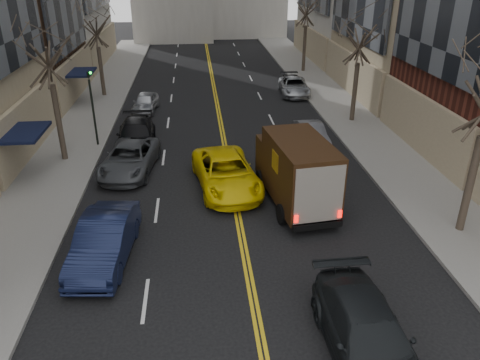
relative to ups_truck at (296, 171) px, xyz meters
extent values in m
cube|color=slate|center=(-11.63, 12.98, -1.53)|extent=(4.00, 66.00, 0.15)
cube|color=slate|center=(6.37, 12.98, -1.53)|extent=(4.00, 66.00, 0.15)
cube|color=black|center=(-12.63, 3.98, 0.80)|extent=(2.00, 3.00, 0.15)
cube|color=black|center=(-13.53, 3.98, -0.25)|extent=(0.20, 3.00, 2.50)
cube|color=black|center=(-12.63, 16.98, 0.80)|extent=(2.00, 3.00, 0.15)
cube|color=black|center=(-13.53, 16.98, -0.25)|extent=(0.20, 3.00, 2.50)
cylinder|color=#382D23|center=(-11.43, 5.98, 0.57)|extent=(0.30, 0.30, 4.05)
cylinder|color=#382D23|center=(-11.43, 18.98, 0.39)|extent=(0.30, 0.30, 3.69)
cylinder|color=#382D23|center=(6.17, -3.02, 0.53)|extent=(0.30, 0.30, 3.96)
cylinder|color=#382D23|center=(6.17, 10.98, 0.44)|extent=(0.30, 0.30, 3.78)
cylinder|color=#382D23|center=(6.17, 25.98, 0.62)|extent=(0.30, 0.30, 4.14)
cylinder|color=black|center=(-10.03, 7.98, 0.45)|extent=(0.12, 0.12, 3.80)
imported|color=black|center=(-10.03, 7.98, 2.80)|extent=(0.15, 0.18, 0.90)
sphere|color=#0CE526|center=(-9.88, 7.88, 2.75)|extent=(0.14, 0.14, 0.14)
cube|color=black|center=(0.00, 0.00, -1.10)|extent=(2.70, 6.01, 0.27)
cube|color=black|center=(-0.26, 2.11, -0.19)|extent=(2.31, 1.80, 1.91)
cube|color=black|center=(0.06, -0.50, 0.21)|extent=(2.71, 4.68, 2.72)
cube|color=black|center=(0.35, -2.77, -1.10)|extent=(2.09, 0.42, 0.27)
cube|color=red|center=(-0.55, -2.91, -0.69)|extent=(0.17, 0.07, 0.32)
cube|color=red|center=(1.25, -2.68, -0.69)|extent=(0.17, 0.07, 0.32)
cube|color=gold|center=(-1.04, -0.59, 0.76)|extent=(0.14, 0.81, 0.82)
cube|color=gold|center=(1.16, -0.31, 0.76)|extent=(0.14, 0.81, 0.82)
cylinder|color=black|center=(-1.30, 1.76, -1.16)|extent=(0.36, 0.90, 0.87)
cylinder|color=black|center=(0.83, 2.02, -1.16)|extent=(0.36, 0.90, 0.87)
cylinder|color=black|center=(-0.87, -1.67, -1.16)|extent=(0.36, 0.90, 0.87)
cylinder|color=black|center=(1.25, -1.40, -1.16)|extent=(0.36, 0.90, 0.87)
imported|color=black|center=(0.16, -9.02, -0.83)|extent=(2.26, 5.36, 1.54)
cube|color=black|center=(0.16, -8.25, -0.20)|extent=(0.13, 0.04, 0.09)
cube|color=blue|center=(0.16, -8.28, -0.20)|extent=(0.10, 0.01, 0.06)
imported|color=yellow|center=(-2.93, 1.87, -0.80)|extent=(3.39, 6.04, 1.60)
imported|color=black|center=(-0.52, 1.91, -0.79)|extent=(0.59, 0.69, 1.61)
imported|color=#101733|center=(-7.73, -3.57, -0.79)|extent=(2.16, 5.07, 1.62)
imported|color=#46484D|center=(-7.73, 4.25, -0.88)|extent=(3.06, 5.44, 1.43)
imported|color=black|center=(-7.73, 7.64, -0.84)|extent=(2.37, 5.30, 1.51)
imported|color=#A8ABB0|center=(-7.82, 14.78, -0.95)|extent=(1.91, 3.94, 1.30)
imported|color=#51535A|center=(2.47, 7.10, -0.97)|extent=(1.50, 3.91, 1.27)
imported|color=#B1B5B9|center=(3.67, 18.13, -0.94)|extent=(2.52, 4.90, 1.32)
imported|color=black|center=(3.67, 18.78, -0.96)|extent=(1.96, 4.47, 1.28)
camera|label=1|loc=(-4.23, -18.26, 8.50)|focal=35.00mm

